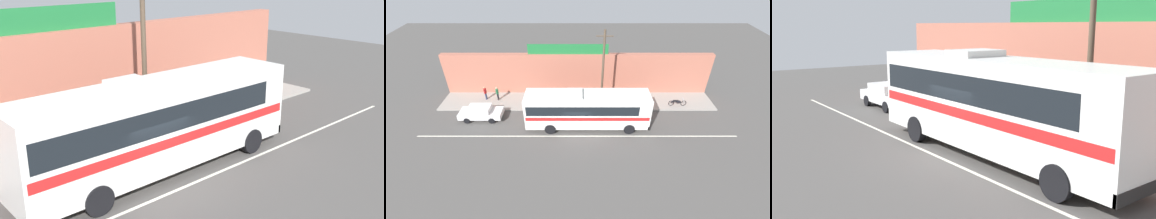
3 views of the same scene
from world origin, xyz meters
TOP-DOWN VIEW (x-y plane):
  - ground_plane at (0.00, 0.00)m, footprint 70.00×70.00m
  - sidewalk_slab at (0.00, 5.20)m, footprint 30.00×3.60m
  - storefront_facade at (0.00, 7.35)m, footprint 30.00×0.70m
  - storefront_billboard at (-0.98, 7.35)m, footprint 8.74×0.12m
  - road_center_stripe at (0.00, -0.80)m, footprint 30.00×0.14m
  - intercity_bus at (0.89, 0.84)m, footprint 11.61×2.69m
  - parked_car at (-9.74, 2.07)m, footprint 4.25×1.89m
  - utility_pole at (2.56, 3.91)m, footprint 1.60×0.22m
  - motorcycle_blue at (5.43, 3.98)m, footprint 1.91×0.56m
  - motorcycle_black at (10.85, 4.20)m, footprint 1.96×0.56m
  - pedestrian_far_left at (-4.74, 4.56)m, footprint 0.30×0.48m
  - pedestrian_near_shop at (-10.23, 5.53)m, footprint 0.30×0.48m
  - pedestrian_by_curb at (-8.86, 5.41)m, footprint 0.30×0.48m

SIDE VIEW (x-z plane):
  - ground_plane at x=0.00m, z-range 0.00..0.00m
  - road_center_stripe at x=0.00m, z-range 0.00..0.01m
  - sidewalk_slab at x=0.00m, z-range 0.00..0.14m
  - motorcycle_blue at x=5.43m, z-range 0.09..1.04m
  - motorcycle_black at x=10.85m, z-range 0.09..1.04m
  - parked_car at x=-9.74m, z-range 0.05..1.42m
  - pedestrian_near_shop at x=-10.23m, z-range 0.26..1.86m
  - pedestrian_by_curb at x=-8.86m, z-range 0.27..1.89m
  - pedestrian_far_left at x=-4.74m, z-range 0.28..1.98m
  - intercity_bus at x=0.89m, z-range 0.17..3.96m
  - storefront_facade at x=0.00m, z-range 0.00..4.80m
  - utility_pole at x=2.56m, z-range 0.28..8.70m
  - storefront_billboard at x=-0.98m, z-range 4.80..5.90m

